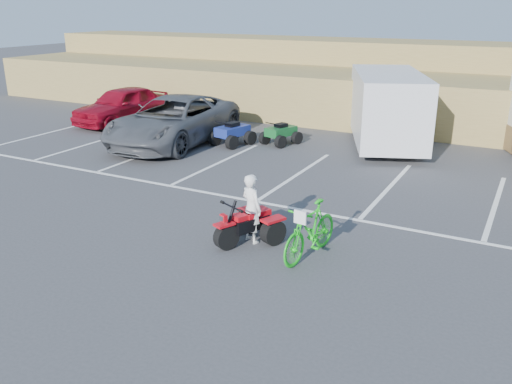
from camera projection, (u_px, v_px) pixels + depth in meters
The scene contains 11 objects.
ground at pixel (204, 235), 11.74m from camera, with size 100.00×100.00×0.00m, color #3C3C3F.
parking_stripes at pixel (313, 188), 14.75m from camera, with size 28.00×5.16×0.01m.
grass_embankment at pixel (393, 83), 24.20m from camera, with size 40.00×8.50×3.10m.
red_trike_atv at pixel (246, 243), 11.38m from camera, with size 1.07×1.43×0.93m, color #BC0A14, non-canonical shape.
rider at pixel (252, 208), 11.22m from camera, with size 0.54×0.35×1.48m, color white.
green_dirt_bike at pixel (310, 231), 10.57m from camera, with size 0.53×1.86×1.12m, color #14BF19.
grey_pickup at pixel (174, 121), 19.25m from camera, with size 2.75×5.96×1.66m, color #494B50.
red_car at pixel (122, 105), 22.62m from camera, with size 1.79×4.46×1.52m, color maroon.
cargo_trailer at pixel (387, 107), 18.82m from camera, with size 4.04×5.84×2.53m.
quad_atv_blue at pixel (233, 145), 19.29m from camera, with size 1.04×1.40×0.91m, color navy, non-canonical shape.
quad_atv_green at pixel (281, 144), 19.41m from camera, with size 0.96×1.28×0.84m, color #125222, non-canonical shape.
Camera 1 is at (6.04, -9.00, 4.74)m, focal length 38.00 mm.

